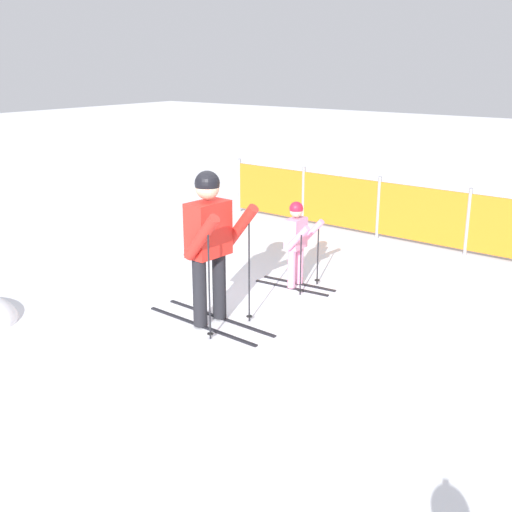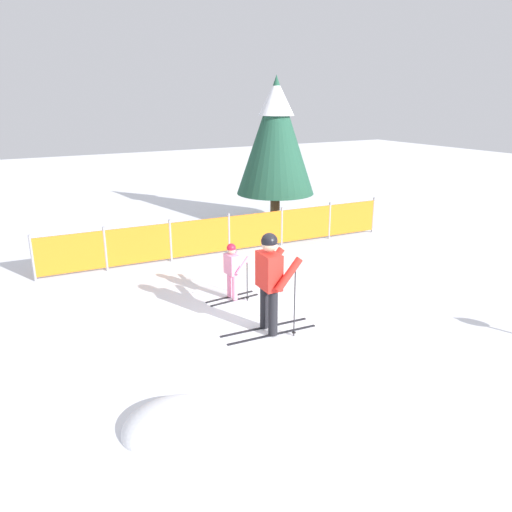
% 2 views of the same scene
% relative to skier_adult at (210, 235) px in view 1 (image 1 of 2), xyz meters
% --- Properties ---
extents(ground_plane, '(60.00, 60.00, 0.00)m').
position_rel_skier_adult_xyz_m(ground_plane, '(0.08, 0.18, -1.08)').
color(ground_plane, white).
extents(skier_adult, '(1.73, 0.79, 1.81)m').
position_rel_skier_adult_xyz_m(skier_adult, '(0.00, 0.00, 0.00)').
color(skier_adult, black).
rests_on(skier_adult, ground_plane).
extents(skier_child, '(1.13, 0.56, 1.19)m').
position_rel_skier_adult_xyz_m(skier_child, '(0.10, 1.66, -0.39)').
color(skier_child, black).
rests_on(skier_child, ground_plane).
extents(safety_fence, '(9.59, 0.54, 1.08)m').
position_rel_skier_adult_xyz_m(safety_fence, '(1.44, 4.52, -0.54)').
color(safety_fence, gray).
rests_on(safety_fence, ground_plane).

